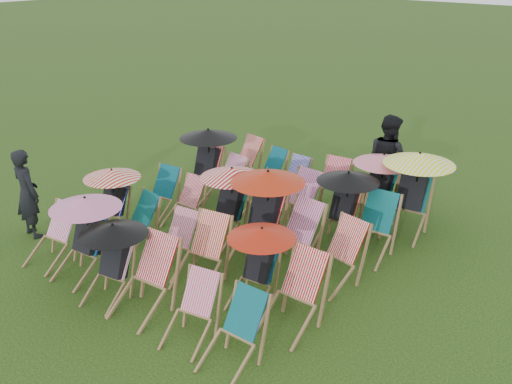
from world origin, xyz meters
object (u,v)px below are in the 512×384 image
Objects in this scene: deckchair_5 at (233,333)px; person_left at (27,193)px; deckchair_0 at (51,236)px; person_rear at (388,160)px; deckchair_29 at (411,192)px.

deckchair_5 is 0.56× the size of person_left.
deckchair_0 is 1.20m from person_left.
deckchair_0 is at bearing 169.21° from person_left.
deckchair_0 is at bearing 81.62° from person_rear.
deckchair_0 is 3.89m from deckchair_5.
person_rear is (4.09, 5.25, 0.10)m from person_left.
deckchair_0 is 0.57× the size of person_left.
deckchair_0 is at bearing -138.44° from deckchair_29.
deckchair_0 is 0.50× the size of person_rear.
person_rear is at bearing -124.44° from person_left.
deckchair_0 is 6.06m from deckchair_29.
deckchair_5 is 0.50× the size of person_rear.
person_left is (-1.11, 0.28, 0.34)m from deckchair_0.
deckchair_5 is (3.89, -0.01, -0.01)m from deckchair_0.
deckchair_5 is 0.61× the size of deckchair_29.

